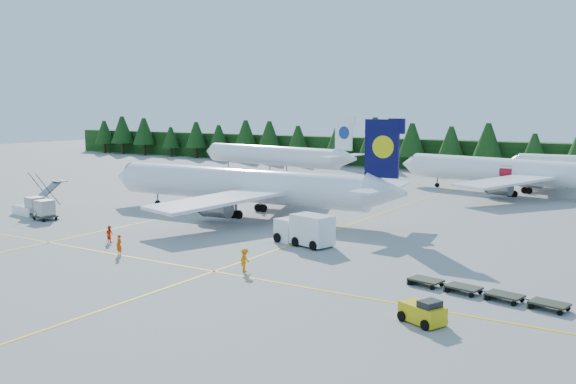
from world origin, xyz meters
The scene contains 16 objects.
ground centered at (0.00, 0.00, 0.00)m, with size 320.00×320.00×0.00m, color gray.
taxi_stripe_a centered at (-14.00, 20.00, 0.01)m, with size 0.25×120.00×0.01m, color yellow.
taxi_stripe_b centered at (6.00, 20.00, 0.01)m, with size 0.25×120.00×0.01m, color yellow.
taxi_stripe_cross centered at (0.00, -6.00, 0.01)m, with size 80.00×0.25×0.01m, color yellow.
treeline_hedge centered at (0.00, 82.00, 3.00)m, with size 220.00×4.00×6.00m, color black.
airliner_navy centered at (-9.08, 16.62, 3.44)m, with size 39.42×32.41×11.46m.
airliner_red centered at (14.26, 51.85, 3.28)m, with size 37.20×30.33×10.92m.
airliner_far_left centered at (-32.65, 58.57, 3.41)m, with size 37.23×8.91×10.87m.
airstairs centered at (-29.07, 3.26, 0.83)m, with size 4.52×6.13×3.80m.
service_truck centered at (6.87, 6.22, 1.44)m, with size 6.40×3.62×2.92m.
baggage_tug centered at (24.10, -8.80, 0.70)m, with size 3.03×2.39×1.43m.
dolly_train centered at (25.68, -1.53, 0.43)m, with size 11.11×3.00×0.13m.
uld_pair centered at (-26.02, 2.14, 1.29)m, with size 5.76×3.20×1.91m.
crew_a centered at (-4.39, -6.05, 0.90)m, with size 0.66×0.43×1.80m, color #DA4704.
crew_b centered at (-9.15, -2.81, 0.80)m, with size 0.78×0.60×1.60m, color #FF3605.
crew_c centered at (8.07, -4.74, 0.92)m, with size 0.76×0.52×1.85m, color orange.
Camera 1 is at (36.89, -44.12, 12.84)m, focal length 40.00 mm.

